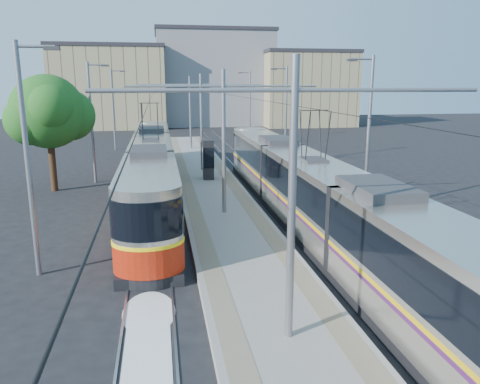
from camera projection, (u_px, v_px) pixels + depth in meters
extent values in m
plane|color=black|center=(257.00, 283.00, 15.99)|extent=(160.00, 160.00, 0.00)
cube|color=gray|center=(206.00, 179.00, 32.26)|extent=(4.00, 50.00, 0.30)
cube|color=gray|center=(185.00, 178.00, 31.98)|extent=(0.70, 50.00, 0.01)
cube|color=gray|center=(227.00, 177.00, 32.47)|extent=(0.70, 50.00, 0.01)
cube|color=gray|center=(143.00, 184.00, 31.58)|extent=(0.07, 70.00, 0.03)
cube|color=gray|center=(164.00, 183.00, 31.81)|extent=(0.07, 70.00, 0.03)
cube|color=gray|center=(247.00, 180.00, 32.77)|extent=(0.07, 70.00, 0.03)
cube|color=gray|center=(267.00, 179.00, 33.01)|extent=(0.07, 70.00, 0.03)
cube|color=silver|center=(148.00, 338.00, 12.51)|extent=(1.20, 5.00, 0.01)
cube|color=black|center=(153.00, 191.00, 28.56)|extent=(2.30, 27.39, 0.40)
cube|color=#BCB7AD|center=(152.00, 165.00, 28.19)|extent=(2.40, 25.79, 2.90)
cube|color=black|center=(151.00, 156.00, 28.07)|extent=(2.43, 25.79, 1.30)
cube|color=yellow|center=(152.00, 171.00, 28.28)|extent=(2.43, 25.79, 0.12)
cube|color=#AC1E09|center=(152.00, 179.00, 28.39)|extent=(2.42, 25.79, 1.10)
cube|color=#2D2D30|center=(151.00, 138.00, 27.82)|extent=(1.68, 3.00, 0.30)
cube|color=black|center=(311.00, 227.00, 21.42)|extent=(2.30, 31.08, 0.40)
cube|color=beige|center=(312.00, 192.00, 21.05)|extent=(2.40, 29.48, 2.90)
cube|color=black|center=(312.00, 182.00, 20.93)|extent=(2.43, 29.48, 1.30)
cube|color=gold|center=(312.00, 201.00, 21.14)|extent=(2.43, 29.48, 0.12)
cube|color=#431549|center=(312.00, 204.00, 21.17)|extent=(2.43, 29.48, 0.10)
cube|color=#2D2D30|center=(313.00, 157.00, 20.68)|extent=(1.68, 3.00, 0.30)
cylinder|color=gray|center=(292.00, 205.00, 11.28)|extent=(0.20, 0.20, 7.00)
cylinder|color=gray|center=(295.00, 90.00, 10.66)|extent=(9.20, 0.10, 0.10)
cylinder|color=gray|center=(224.00, 143.00, 22.79)|extent=(0.20, 0.20, 7.00)
cylinder|color=gray|center=(223.00, 86.00, 22.18)|extent=(9.20, 0.10, 0.10)
cylinder|color=gray|center=(201.00, 123.00, 34.30)|extent=(0.20, 0.20, 7.00)
cylinder|color=gray|center=(201.00, 85.00, 33.69)|extent=(9.20, 0.10, 0.10)
cylinder|color=gray|center=(190.00, 113.00, 45.82)|extent=(0.20, 0.20, 7.00)
cylinder|color=gray|center=(190.00, 84.00, 45.20)|extent=(9.20, 0.10, 0.10)
cylinder|color=black|center=(150.00, 100.00, 30.43)|extent=(0.02, 70.00, 0.02)
cylinder|color=black|center=(258.00, 100.00, 31.62)|extent=(0.02, 70.00, 0.02)
cylinder|color=gray|center=(28.00, 164.00, 15.75)|extent=(0.18, 0.18, 8.00)
cube|color=#2D2D30|center=(52.00, 48.00, 15.07)|extent=(0.50, 0.22, 0.12)
cylinder|color=gray|center=(92.00, 124.00, 31.10)|extent=(0.18, 0.18, 8.00)
cube|color=#2D2D30|center=(105.00, 66.00, 30.42)|extent=(0.50, 0.22, 0.12)
cylinder|color=gray|center=(113.00, 110.00, 46.45)|extent=(0.18, 0.18, 8.00)
cube|color=#2D2D30|center=(122.00, 71.00, 45.77)|extent=(0.50, 0.22, 0.12)
cylinder|color=gray|center=(368.00, 136.00, 23.99)|extent=(0.18, 0.18, 8.00)
cube|color=#2D2D30|center=(352.00, 60.00, 22.95)|extent=(0.50, 0.22, 0.12)
cylinder|color=gray|center=(286.00, 115.00, 39.34)|extent=(0.18, 0.18, 8.00)
cube|color=#2D2D30|center=(274.00, 69.00, 38.30)|extent=(0.50, 0.22, 0.12)
cylinder|color=gray|center=(250.00, 106.00, 54.69)|extent=(0.18, 0.18, 8.00)
cube|color=#2D2D30|center=(241.00, 73.00, 53.65)|extent=(0.50, 0.22, 0.12)
cube|color=black|center=(208.00, 159.00, 31.52)|extent=(0.73, 1.17, 2.64)
cube|color=black|center=(208.00, 157.00, 31.48)|extent=(0.77, 1.22, 1.38)
cylinder|color=#382314|center=(53.00, 167.00, 29.23)|extent=(0.41, 0.41, 2.99)
sphere|color=#164D19|center=(48.00, 112.00, 28.44)|extent=(4.48, 4.48, 4.48)
sphere|color=#164D19|center=(70.00, 115.00, 29.40)|extent=(3.17, 3.17, 3.17)
cube|color=#9B8D69|center=(111.00, 89.00, 70.57)|extent=(16.00, 12.00, 11.55)
cube|color=#262328|center=(108.00, 47.00, 69.19)|extent=(16.32, 12.24, 0.50)
cube|color=gray|center=(213.00, 80.00, 76.75)|extent=(18.00, 14.00, 14.30)
cube|color=#262328|center=(213.00, 32.00, 75.06)|extent=(18.36, 14.28, 0.50)
cube|color=#9B8D69|center=(306.00, 90.00, 73.69)|extent=(14.00, 10.00, 10.97)
cube|color=#262328|center=(307.00, 52.00, 72.38)|extent=(14.28, 10.20, 0.50)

